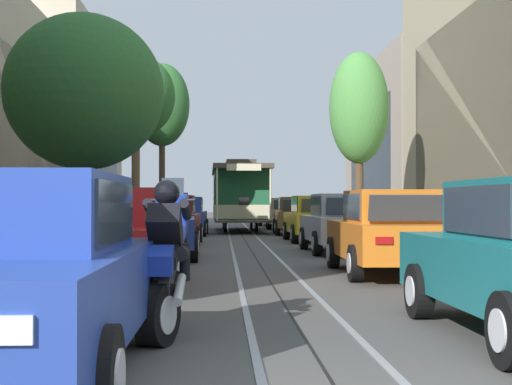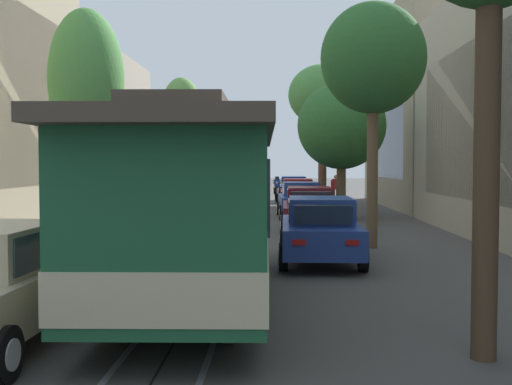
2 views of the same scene
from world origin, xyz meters
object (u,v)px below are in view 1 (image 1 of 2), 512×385
Objects in this scene: parked_car_blue_fifth_left at (183,216)px; street_tree_kerb_right_second at (359,109)px; parked_car_red_second_left at (121,237)px; street_tree_kerb_left_mid at (136,98)px; street_tree_kerb_left_second at (85,93)px; parked_car_blue_mid_left at (157,225)px; motorcycle_with_rider at (168,252)px; parked_car_yellow_fourth_right at (315,218)px; parked_car_silver_mid_right at (342,223)px; parked_car_black_far_right at (273,212)px; parked_car_beige_sixth_right at (286,213)px; cable_car_trolley at (239,196)px; parked_car_maroon_fourth_left at (170,220)px; parked_car_blue_near_left at (16,275)px; parked_car_brown_fifth_right at (297,215)px; street_tree_kerb_left_fourth at (162,106)px; parked_car_orange_second_right at (390,232)px.

street_tree_kerb_right_second is (6.68, -3.36, 4.03)m from parked_car_blue_fifth_left.
parked_car_red_second_left is 16.60m from street_tree_kerb_left_mid.
street_tree_kerb_left_mid is at bearing 89.35° from street_tree_kerb_left_second.
street_tree_kerb_left_mid is (-1.67, 9.89, 4.50)m from parked_car_blue_mid_left.
motorcycle_with_rider is at bearing -75.30° from street_tree_kerb_left_second.
parked_car_yellow_fourth_right is 18.42m from motorcycle_with_rider.
parked_car_silver_mid_right and parked_car_black_far_right have the same top height.
street_tree_kerb_left_mid is (-6.50, -9.91, 4.50)m from parked_car_beige_sixth_right.
parked_car_maroon_fourth_left is at bearing -102.03° from cable_car_trolley.
parked_car_red_second_left is 17.15m from street_tree_kerb_right_second.
street_tree_kerb_left_mid reaches higher than motorcycle_with_rider.
street_tree_kerb_right_second is 20.98m from motorcycle_with_rider.
parked_car_red_second_left and parked_car_blue_mid_left have the same top height.
parked_car_red_second_left is 1.00× the size of parked_car_blue_fifth_left.
parked_car_silver_mid_right is at bearing -103.88° from street_tree_kerb_right_second.
parked_car_silver_mid_right is at bearing 71.13° from parked_car_blue_near_left.
motorcycle_with_rider is at bearing -101.88° from parked_car_yellow_fourth_right.
parked_car_beige_sixth_right is 1.00× the size of parked_car_black_far_right.
street_tree_kerb_left_second is 0.85× the size of street_tree_kerb_right_second.
motorcycle_with_rider is (2.80, -10.66, -3.17)m from street_tree_kerb_left_second.
motorcycle_with_rider is (1.08, -4.57, 0.05)m from parked_car_red_second_left.
parked_car_blue_fifth_left and parked_car_brown_fifth_right have the same top height.
parked_car_black_far_right is at bearing 90.66° from parked_car_yellow_fourth_right.
parked_car_blue_mid_left is 0.52× the size of street_tree_kerb_left_fourth.
parked_car_red_second_left is 1.00× the size of parked_car_silver_mid_right.
parked_car_brown_fifth_right is (4.76, 13.31, 0.00)m from parked_car_blue_mid_left.
parked_car_yellow_fourth_right and parked_car_brown_fifth_right have the same top height.
parked_car_blue_fifth_left is (-0.00, 24.95, 0.00)m from parked_car_blue_near_left.
parked_car_orange_second_right is (4.79, 1.67, 0.00)m from parked_car_red_second_left.
motorcycle_with_rider is at bearing -107.11° from parked_car_silver_mid_right.
cable_car_trolley is at bearing 87.19° from motorcycle_with_rider.
parked_car_maroon_fourth_left is 0.99× the size of parked_car_black_far_right.
street_tree_kerb_left_fourth is at bearing 132.50° from parked_car_brown_fifth_right.
street_tree_kerb_right_second is at bearing -62.73° from cable_car_trolley.
parked_car_orange_second_right is (4.72, -4.34, 0.00)m from parked_car_blue_mid_left.
parked_car_silver_mid_right is at bearing -65.86° from parked_car_blue_fifth_left.
parked_car_blue_mid_left is 1.01× the size of parked_car_yellow_fourth_right.
parked_car_blue_near_left is 1.00× the size of parked_car_silver_mid_right.
parked_car_blue_mid_left and parked_car_brown_fifth_right have the same top height.
street_tree_kerb_left_mid is at bearing 97.47° from motorcycle_with_rider.
parked_car_blue_mid_left is at bearing -159.61° from parked_car_silver_mid_right.
motorcycle_with_rider is at bearing -98.91° from parked_car_brown_fifth_right.
parked_car_beige_sixth_right is (0.03, 12.36, 0.00)m from parked_car_yellow_fourth_right.
cable_car_trolley is (-4.27, 8.28, -3.16)m from street_tree_kerb_right_second.
parked_car_black_far_right is 2.30× the size of motorcycle_with_rider.
street_tree_kerb_right_second is (1.83, -10.57, 4.03)m from parked_car_beige_sixth_right.
parked_car_blue_near_left is 0.51× the size of street_tree_kerb_left_fourth.
parked_car_blue_fifth_left is 8.49m from street_tree_kerb_right_second.
street_tree_kerb_left_fourth reaches higher than parked_car_blue_near_left.
parked_car_orange_second_right is 17.64m from parked_car_brown_fifth_right.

